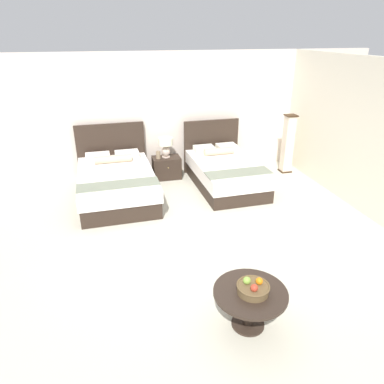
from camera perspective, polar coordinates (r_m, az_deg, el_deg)
The scene contains 11 objects.
ground_plane at distance 5.42m, azimuth 1.29°, elevation -8.62°, with size 9.86×10.10×0.02m, color beige.
wall_back at distance 7.89m, azimuth -5.04°, elevation 12.33°, with size 9.86×0.12×2.59m, color silver.
wall_side_right at distance 6.67m, azimuth 27.51°, elevation 7.37°, with size 0.12×5.70×2.59m, color beige.
bed_near_window at distance 6.97m, azimuth -12.09°, elevation 1.59°, with size 1.46×2.24×1.20m.
bed_near_corner at distance 7.34m, azimuth 5.31°, elevation 3.31°, with size 1.29×2.06×1.17m.
nightstand at distance 7.75m, azimuth -4.12°, elevation 3.96°, with size 0.59×0.43×0.47m.
table_lamp at distance 7.61m, azimuth -4.26°, elevation 7.58°, with size 0.31×0.31×0.43m.
vase at distance 7.58m, azimuth -5.47°, elevation 5.97°, with size 0.09×0.09×0.16m.
coffee_table at distance 3.97m, azimuth 9.32°, elevation -16.66°, with size 0.79×0.79×0.46m.
fruit_bowl at distance 3.86m, azimuth 9.81°, elevation -14.98°, with size 0.35×0.35×0.16m.
floor_lamp_corner at distance 8.24m, azimuth 15.19°, elevation 7.47°, with size 0.24×0.24×1.30m.
Camera 1 is at (-1.23, -4.37, 2.96)m, focal length 33.07 mm.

